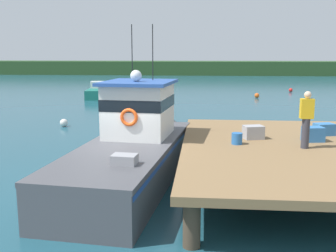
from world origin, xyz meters
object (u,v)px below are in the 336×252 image
(mooring_buoy_outer, at_px, (64,123))
(mooring_buoy_spare_mooring, at_px, (291,90))
(moored_boat_far_right, at_px, (97,92))
(crate_single_by_cleat, at_px, (253,132))
(mooring_buoy_inshore, at_px, (257,95))
(crate_stack_mid_dock, at_px, (313,134))
(bait_bucket, at_px, (237,139))
(deckhand_by_the_boat, at_px, (306,119))
(main_fishing_boat, at_px, (134,146))
(crate_stack_near_edge, at_px, (324,129))

(mooring_buoy_outer, xyz_separation_m, mooring_buoy_spare_mooring, (16.22, 20.81, -0.02))
(moored_boat_far_right, height_order, mooring_buoy_outer, moored_boat_far_right)
(crate_single_by_cleat, bearing_deg, mooring_buoy_inshore, 82.27)
(mooring_buoy_inshore, relative_size, mooring_buoy_spare_mooring, 1.11)
(moored_boat_far_right, xyz_separation_m, mooring_buoy_outer, (1.98, -14.21, -0.27))
(crate_stack_mid_dock, xyz_separation_m, bait_bucket, (-2.36, -0.60, -0.05))
(mooring_buoy_spare_mooring, bearing_deg, bait_bucket, -104.82)
(crate_single_by_cleat, relative_size, bait_bucket, 1.76)
(moored_boat_far_right, height_order, mooring_buoy_spare_mooring, moored_boat_far_right)
(crate_single_by_cleat, relative_size, mooring_buoy_inshore, 1.44)
(crate_stack_mid_dock, height_order, bait_bucket, crate_stack_mid_dock)
(mooring_buoy_inshore, height_order, mooring_buoy_outer, mooring_buoy_inshore)
(deckhand_by_the_boat, xyz_separation_m, mooring_buoy_outer, (-10.31, 9.03, -1.85))
(crate_stack_mid_dock, relative_size, bait_bucket, 1.76)
(deckhand_by_the_boat, relative_size, mooring_buoy_inshore, 3.90)
(moored_boat_far_right, bearing_deg, deckhand_by_the_boat, -62.13)
(crate_stack_mid_dock, bearing_deg, mooring_buoy_outer, 143.14)
(main_fishing_boat, distance_m, bait_bucket, 3.19)
(deckhand_by_the_boat, distance_m, mooring_buoy_spare_mooring, 30.47)
(crate_stack_near_edge, distance_m, bait_bucket, 3.39)
(bait_bucket, xyz_separation_m, moored_boat_far_right, (-10.40, 22.90, -0.89))
(crate_stack_mid_dock, bearing_deg, mooring_buoy_inshore, 86.73)
(deckhand_by_the_boat, distance_m, mooring_buoy_inshore, 24.15)
(main_fishing_boat, distance_m, moored_boat_far_right, 23.75)
(crate_stack_near_edge, relative_size, mooring_buoy_spare_mooring, 1.59)
(crate_single_by_cleat, height_order, mooring_buoy_inshore, crate_single_by_cleat)
(crate_stack_near_edge, xyz_separation_m, bait_bucket, (-2.98, -1.60, -0.03))
(mooring_buoy_inshore, bearing_deg, deckhand_by_the_boat, -94.27)
(crate_stack_near_edge, height_order, mooring_buoy_spare_mooring, crate_stack_near_edge)
(moored_boat_far_right, height_order, mooring_buoy_inshore, moored_boat_far_right)
(crate_single_by_cleat, distance_m, mooring_buoy_spare_mooring, 29.59)
(mooring_buoy_spare_mooring, bearing_deg, moored_boat_far_right, -160.08)
(bait_bucket, bearing_deg, mooring_buoy_inshore, 81.16)
(crate_stack_mid_dock, height_order, crate_single_by_cleat, crate_stack_mid_dock)
(crate_stack_near_edge, bearing_deg, moored_boat_far_right, 122.15)
(mooring_buoy_outer, bearing_deg, mooring_buoy_spare_mooring, 52.06)
(crate_single_by_cleat, distance_m, moored_boat_far_right, 24.68)
(crate_single_by_cleat, relative_size, crate_stack_near_edge, 1.00)
(crate_stack_mid_dock, xyz_separation_m, mooring_buoy_spare_mooring, (5.44, 28.89, -1.24))
(crate_stack_near_edge, bearing_deg, crate_single_by_cleat, -161.91)
(mooring_buoy_spare_mooring, bearing_deg, crate_stack_near_edge, -99.81)
(main_fishing_boat, xyz_separation_m, deckhand_by_the_boat, (5.04, -0.63, 1.05))
(deckhand_by_the_boat, bearing_deg, mooring_buoy_outer, 138.79)
(crate_stack_mid_dock, distance_m, moored_boat_far_right, 25.71)
(mooring_buoy_spare_mooring, bearing_deg, main_fishing_boat, -110.56)
(crate_single_by_cleat, distance_m, mooring_buoy_inshore, 23.09)
(main_fishing_boat, height_order, crate_stack_near_edge, main_fishing_boat)
(crate_stack_near_edge, xyz_separation_m, moored_boat_far_right, (-13.38, 21.29, -0.92))
(main_fishing_boat, bearing_deg, bait_bucket, -5.16)
(crate_stack_near_edge, bearing_deg, mooring_buoy_outer, 148.16)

